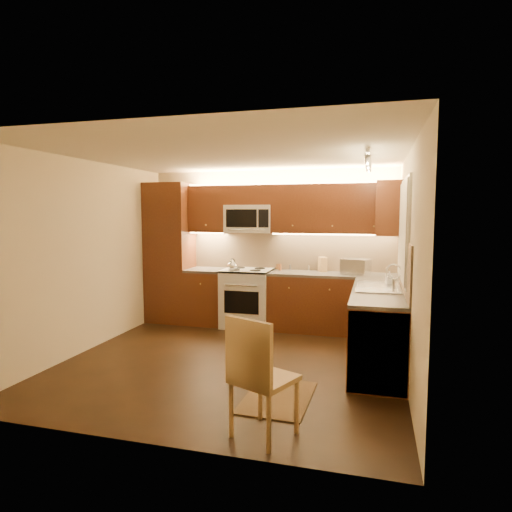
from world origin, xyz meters
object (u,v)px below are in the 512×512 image
(stove, at_px, (247,298))
(knife_block, at_px, (322,264))
(microwave, at_px, (250,219))
(soap_bottle, at_px, (389,278))
(dining_chair, at_px, (264,376))
(kettle, at_px, (232,264))
(toaster_oven, at_px, (356,266))
(sink, at_px, (378,282))

(stove, relative_size, knife_block, 4.04)
(stove, distance_m, microwave, 1.27)
(microwave, height_order, soap_bottle, microwave)
(soap_bottle, distance_m, dining_chair, 2.70)
(microwave, bearing_deg, stove, -90.00)
(kettle, relative_size, soap_bottle, 1.14)
(microwave, height_order, dining_chair, microwave)
(knife_block, bearing_deg, kettle, 173.13)
(toaster_oven, distance_m, soap_bottle, 1.00)
(soap_bottle, bearing_deg, sink, -131.64)
(stove, bearing_deg, sink, -29.36)
(dining_chair, bearing_deg, stove, 132.08)
(kettle, height_order, soap_bottle, kettle)
(soap_bottle, xyz_separation_m, dining_chair, (-1.03, -2.45, -0.48))
(toaster_oven, bearing_deg, sink, -54.87)
(toaster_oven, distance_m, knife_block, 0.54)
(stove, bearing_deg, toaster_oven, 1.20)
(stove, relative_size, dining_chair, 0.92)
(microwave, distance_m, sink, 2.48)
(knife_block, distance_m, dining_chair, 3.54)
(microwave, xyz_separation_m, knife_block, (1.17, 0.07, -0.71))
(sink, height_order, knife_block, knife_block)
(sink, height_order, soap_bottle, soap_bottle)
(stove, height_order, sink, sink)
(stove, bearing_deg, soap_bottle, -21.72)
(sink, height_order, toaster_oven, toaster_oven)
(sink, relative_size, knife_block, 3.78)
(stove, height_order, knife_block, knife_block)
(sink, xyz_separation_m, knife_block, (-0.83, 1.33, 0.04))
(knife_block, bearing_deg, dining_chair, -114.79)
(knife_block, relative_size, soap_bottle, 1.34)
(sink, relative_size, kettle, 4.46)
(knife_block, xyz_separation_m, dining_chair, (-0.06, -3.51, -0.51))
(stove, bearing_deg, microwave, 90.00)
(toaster_oven, relative_size, soap_bottle, 2.25)
(soap_bottle, bearing_deg, knife_block, 117.39)
(kettle, bearing_deg, toaster_oven, 24.81)
(stove, xyz_separation_m, dining_chair, (1.11, -3.30, 0.04))
(microwave, relative_size, sink, 0.88)
(stove, distance_m, soap_bottle, 2.36)
(microwave, bearing_deg, kettle, -117.78)
(toaster_oven, relative_size, dining_chair, 0.38)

